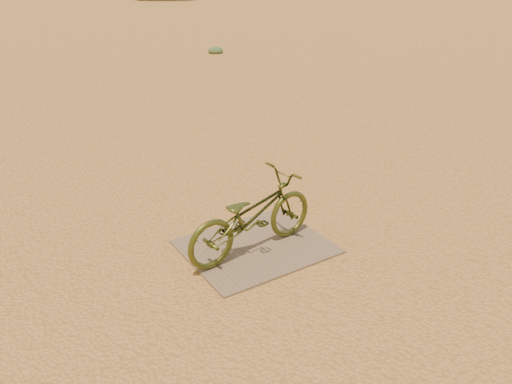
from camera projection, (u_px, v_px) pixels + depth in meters
ground at (245, 274)px, 4.75m from camera, size 120.00×120.00×0.00m
plywood_board at (256, 247)px, 5.19m from camera, size 1.44×1.18×0.02m
bicycle at (252, 215)px, 4.94m from camera, size 1.56×0.69×0.80m
kale_b at (216, 53)px, 16.48m from camera, size 0.49×0.49×0.27m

